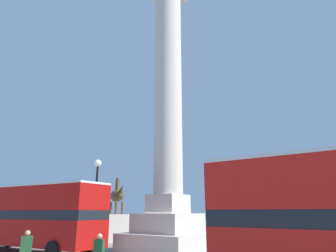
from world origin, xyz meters
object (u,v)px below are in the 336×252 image
(equestrian_statue, at_px, (116,223))
(street_lamp, at_px, (96,192))
(bus_b, at_px, (31,215))
(monument_column, at_px, (168,133))
(pedestrian_near_lamp, at_px, (26,249))

(equestrian_statue, xyz_separation_m, street_lamp, (4.77, -6.64, 2.24))
(bus_b, bearing_deg, equestrian_statue, 91.79)
(bus_b, bearing_deg, monument_column, 30.18)
(pedestrian_near_lamp, bearing_deg, bus_b, -82.79)
(equestrian_statue, xyz_separation_m, pedestrian_near_lamp, (7.30, -12.57, -0.56))
(bus_b, distance_m, street_lamp, 4.52)
(pedestrian_near_lamp, bearing_deg, street_lamp, -118.91)
(street_lamp, bearing_deg, equestrian_statue, 125.67)
(equestrian_statue, height_order, pedestrian_near_lamp, equestrian_statue)
(street_lamp, distance_m, pedestrian_near_lamp, 7.03)
(equestrian_statue, relative_size, street_lamp, 0.95)
(bus_b, height_order, equestrian_statue, equestrian_statue)
(monument_column, bearing_deg, pedestrian_near_lamp, -97.63)
(monument_column, bearing_deg, equestrian_statue, 156.95)
(monument_column, distance_m, bus_b, 10.65)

